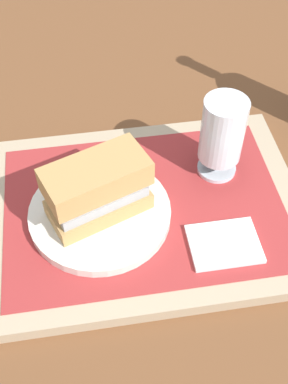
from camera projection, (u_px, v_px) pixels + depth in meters
ground_plane at (144, 215)px, 0.69m from camera, size 3.00×3.00×0.00m
tray at (144, 211)px, 0.68m from camera, size 0.44×0.32×0.02m
placemat at (144, 206)px, 0.68m from camera, size 0.38×0.27×0.00m
plate at (100, 213)px, 0.66m from camera, size 0.19×0.19×0.01m
sandwich at (100, 188)px, 0.62m from camera, size 0.14×0.11×0.08m
beer_glass at (222, 136)px, 0.67m from camera, size 0.06×0.06×0.12m
napkin_folded at (224, 244)px, 0.63m from camera, size 0.09×0.07×0.01m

